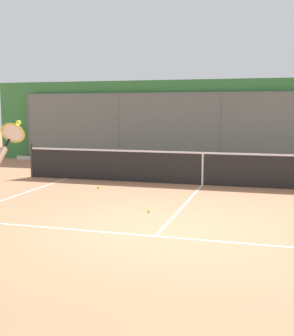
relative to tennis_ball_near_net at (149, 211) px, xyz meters
The scene contains 6 objects.
ground_plane 1.34m from the tennis_ball_near_net, 116.35° to the left, with size 60.00×60.00×0.00m, color #B27551.
court_line_markings 2.12m from the tennis_ball_near_net, 106.25° to the left, with size 8.71×9.77×0.01m.
fence_backdrop 8.97m from the tennis_ball_near_net, 93.86° to the right, with size 19.60×1.37×3.34m.
tennis_net 3.75m from the tennis_ball_near_net, 99.20° to the right, with size 11.19×0.09×1.07m.
tennis_ball_near_net is the anchor object (origin of this frame).
tennis_ball_mid_court 3.12m from the tennis_ball_near_net, 47.78° to the right, with size 0.07×0.07×0.07m, color #C1D138.
Camera 1 is at (-1.86, 7.59, 2.20)m, focal length 46.68 mm.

